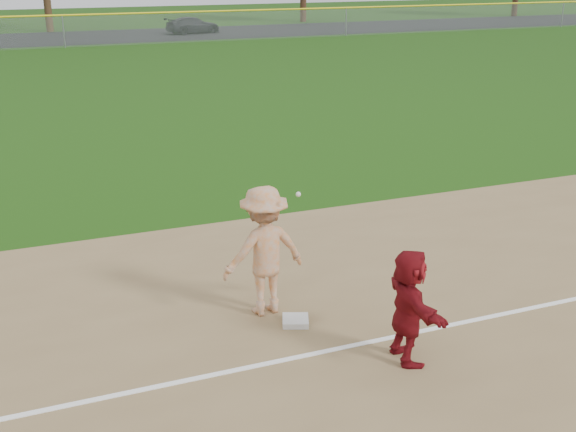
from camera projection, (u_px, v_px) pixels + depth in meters
name	position (u px, v px, depth m)	size (l,w,h in m)	color
ground	(324.00, 324.00, 11.27)	(160.00, 160.00, 0.00)	#1B440D
foul_line	(346.00, 347.00, 10.56)	(60.00, 0.10, 0.01)	white
parking_asphalt	(57.00, 38.00, 51.48)	(120.00, 10.00, 0.01)	black
first_base	(295.00, 321.00, 11.24)	(0.40, 0.40, 0.09)	silver
base_runner	(409.00, 306.00, 9.98)	(1.55, 0.49, 1.67)	maroon
car_right	(193.00, 25.00, 54.64)	(1.70, 4.17, 1.21)	black
first_base_play	(264.00, 251.00, 11.30)	(1.42, 1.00, 2.13)	#A5A5A8
outfield_fence	(62.00, 16.00, 45.57)	(110.00, 0.12, 110.00)	#999EA0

